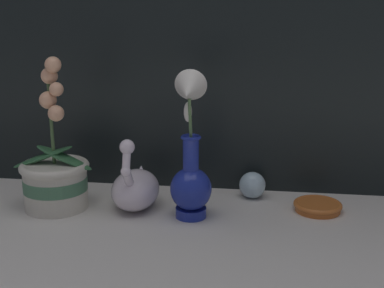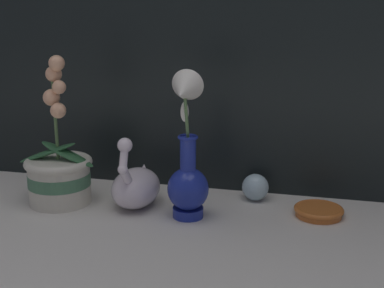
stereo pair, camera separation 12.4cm
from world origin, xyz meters
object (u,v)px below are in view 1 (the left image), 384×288
object	(u,v)px
blue_vase	(190,165)
amber_dish	(318,206)
glass_sphere	(252,185)
orchid_potted_plant	(55,176)
swan_figurine	(136,187)

from	to	relation	value
blue_vase	amber_dish	bearing A→B (deg)	16.12
glass_sphere	amber_dish	size ratio (longest dim) A/B	0.59
orchid_potted_plant	blue_vase	world-z (taller)	orchid_potted_plant
orchid_potted_plant	swan_figurine	bearing A→B (deg)	7.31
glass_sphere	amber_dish	distance (m)	0.17
blue_vase	amber_dish	size ratio (longest dim) A/B	2.99
glass_sphere	amber_dish	bearing A→B (deg)	-23.58
glass_sphere	swan_figurine	bearing A→B (deg)	-158.44
glass_sphere	orchid_potted_plant	bearing A→B (deg)	-164.02
swan_figurine	blue_vase	size ratio (longest dim) A/B	0.55
orchid_potted_plant	glass_sphere	xyz separation A→B (m)	(0.46, 0.13, -0.05)
amber_dish	blue_vase	bearing A→B (deg)	-163.88
orchid_potted_plant	blue_vase	distance (m)	0.33
orchid_potted_plant	amber_dish	xyz separation A→B (m)	(0.61, 0.06, -0.07)
orchid_potted_plant	glass_sphere	bearing A→B (deg)	15.98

